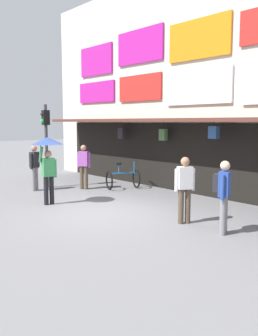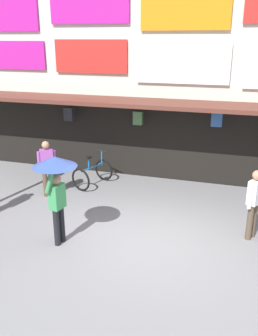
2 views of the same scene
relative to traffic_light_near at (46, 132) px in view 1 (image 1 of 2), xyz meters
The scene contains 9 objects.
ground_plane 5.14m from the traffic_light_near, ahead, with size 80.00×80.00×0.00m, color slate.
shopfront 6.34m from the traffic_light_near, 40.24° to the left, with size 18.00×2.60×8.00m.
traffic_light_near is the anchor object (origin of this frame).
bicycle_parked 3.45m from the traffic_light_near, 43.83° to the left, with size 1.05×1.33×1.05m.
pedestrian_in_white 1.39m from the traffic_light_near, 65.87° to the right, with size 0.38×0.46×1.68m.
pedestrian_in_green 1.93m from the traffic_light_near, 36.47° to the left, with size 0.46×0.38×1.68m.
pedestrian_with_umbrella 3.14m from the traffic_light_near, 27.13° to the right, with size 0.96×0.96×2.08m.
pedestrian_in_black 8.17m from the traffic_light_near, ahead, with size 0.45×0.49×1.68m.
pedestrian_in_red 7.03m from the traffic_light_near, ahead, with size 0.36×0.48×1.68m.
Camera 1 is at (8.41, -6.29, 2.54)m, focal length 40.21 mm.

